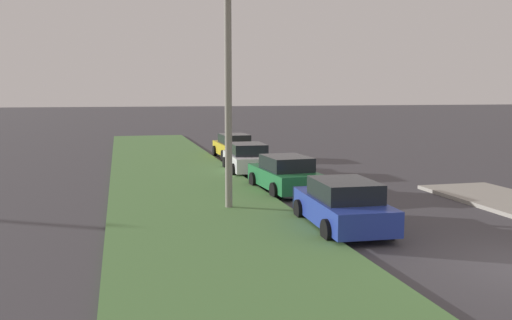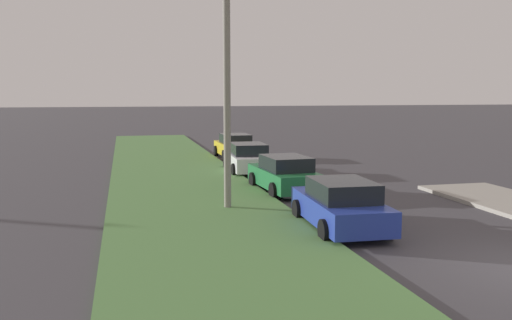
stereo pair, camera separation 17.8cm
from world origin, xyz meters
The scene contains 6 objects.
grass_median centered at (10.00, 6.55, 0.06)m, with size 60.00×6.00×0.12m, color #517F42.
parked_car_blue centered at (4.48, 2.83, 0.72)m, with size 4.38×2.17×1.47m.
parked_car_green centered at (10.63, 2.68, 0.72)m, with size 4.40×2.21×1.47m.
parked_car_white centered at (16.28, 2.91, 0.72)m, with size 4.37×2.15×1.47m.
parked_car_yellow centered at (22.43, 2.33, 0.72)m, with size 4.32×2.07×1.47m.
streetlight centered at (7.77, 5.20, 4.39)m, with size 0.38×2.87×7.50m.
Camera 1 is at (-10.01, 9.08, 3.97)m, focal length 38.20 mm.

